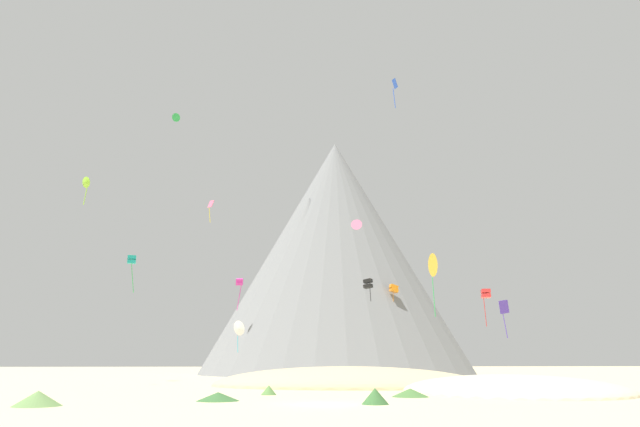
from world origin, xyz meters
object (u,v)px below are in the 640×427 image
Objects in this scene: kite_red_low at (486,294)px; kite_teal_mid at (132,260)px; bush_mid_center at (375,396)px; kite_black_low at (368,284)px; kite_gold_low at (433,266)px; kite_green_high at (176,117)px; bush_near_right at (218,397)px; kite_blue_high at (395,88)px; bush_scatter_east at (269,390)px; bush_far_right at (383,383)px; kite_lime_mid at (85,183)px; rock_massif at (330,259)px; bush_far_left at (38,398)px; kite_violet_low at (347,291)px; kite_rainbow_mid at (211,206)px; kite_indigo_low at (504,310)px; kite_white_low at (239,329)px; kite_orange_low at (394,289)px; bush_near_left at (410,393)px; kite_magenta_low at (239,282)px; kite_pink_mid at (357,225)px.

kite_teal_mid is (-45.64, 1.88, 4.06)m from kite_red_low.
kite_teal_mid is at bearing 121.63° from bush_mid_center.
kite_red_low is 1.53× the size of kite_black_low.
bush_mid_center is 0.53× the size of kite_black_low.
kite_green_high is (-33.45, 30.38, 29.24)m from kite_gold_low.
bush_near_right is 0.75× the size of kite_blue_high.
bush_scatter_east is 0.18× the size of kite_gold_low.
kite_lime_mid is (-31.13, 7.49, 20.99)m from bush_far_right.
bush_far_right is 57.41m from rock_massif.
bush_far_left is at bearing 60.32° from kite_green_high.
kite_violet_low is 1.03× the size of kite_blue_high.
bush_far_right is 33.56m from kite_blue_high.
kite_rainbow_mid is at bearing 97.80° from kite_green_high.
kite_teal_mid is (-23.86, 38.74, 14.47)m from bush_mid_center.
bush_far_left is 0.64× the size of kite_indigo_low.
kite_teal_mid is 16.75m from kite_white_low.
kite_orange_low reaches higher than kite_red_low.
kite_violet_low is at bearing 1.09° from kite_gold_low.
kite_indigo_low is 48.54m from kite_lime_mid.
bush_near_right is 46.73m from kite_red_low.
kite_green_high reaches higher than bush_scatter_east.
bush_near_right is at bearing 99.62° from kite_teal_mid.
kite_orange_low is at bearing 150.99° from kite_green_high.
rock_massif reaches higher than kite_lime_mid.
kite_blue_high is (1.19, -33.00, 19.93)m from kite_violet_low.
kite_green_high is at bearing -11.75° from kite_red_low.
rock_massif is 20.80× the size of kite_black_low.
kite_rainbow_mid is (-18.80, 38.96, 23.94)m from bush_near_left.
kite_magenta_low is 35.16m from kite_green_high.
kite_lime_mid is 2.03× the size of kite_green_high.
bush_mid_center is 0.48× the size of kite_rainbow_mid.
kite_black_low is (29.72, -11.40, -28.75)m from kite_green_high.
kite_white_low is at bearing -166.54° from kite_indigo_low.
kite_lime_mid is at bearing 63.82° from kite_teal_mid.
kite_pink_mid is 35.68m from kite_green_high.
kite_blue_high reaches higher than kite_lime_mid.
kite_black_low is (31.25, 4.17, -2.13)m from kite_teal_mid.
rock_massif is at bearing -179.06° from kite_green_high.
bush_scatter_east is 0.25× the size of kite_teal_mid.
bush_scatter_east is at bearing 77.26° from kite_green_high.
kite_rainbow_mid is (11.74, 18.92, 2.80)m from kite_lime_mid.
bush_far_left is 41.56m from kite_magenta_low.
kite_violet_low is 38.57m from kite_blue_high.
kite_blue_high is (27.22, 24.20, 32.98)m from bush_far_left.
kite_indigo_low is at bearing 138.42° from kite_pink_mid.
bush_near_right is (-13.35, -2.92, -0.02)m from bush_near_left.
kite_magenta_low is 2.43× the size of kite_pink_mid.
bush_near_left is 0.63× the size of kite_indigo_low.
kite_lime_mid reaches higher than kite_gold_low.
kite_white_low is 18.72m from kite_black_low.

